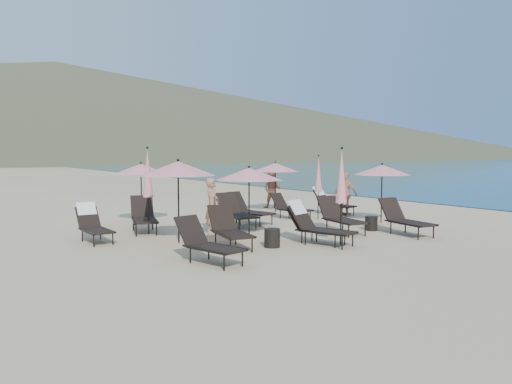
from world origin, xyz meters
TOP-DOWN VIEW (x-y plane):
  - ground at (0.00, 0.00)m, footprint 800.00×800.00m
  - volcanic_headland at (71.37, 302.62)m, footprint 690.00×690.00m
  - lounger_0 at (-4.65, -0.65)m, footprint 1.02×1.82m
  - lounger_1 at (-3.31, 0.64)m, footprint 1.00×1.88m
  - lounger_2 at (-1.18, -0.28)m, footprint 1.15×1.92m
  - lounger_3 at (-1.12, -0.16)m, footprint 1.07×1.73m
  - lounger_4 at (0.65, 0.73)m, footprint 1.00×1.93m
  - lounger_5 at (1.95, -0.62)m, footprint 0.94×1.88m
  - lounger_6 at (-5.94, 3.45)m, footprint 0.64×1.65m
  - lounger_7 at (-4.18, 4.24)m, footprint 1.20×1.96m
  - lounger_8 at (-1.34, 3.49)m, footprint 0.92×1.93m
  - lounger_9 at (-0.57, 3.93)m, footprint 1.01×1.91m
  - lounger_10 at (1.35, 4.07)m, footprint 0.95×1.67m
  - lounger_11 at (3.49, 4.21)m, footprint 1.00×1.80m
  - umbrella_open_0 at (-4.11, 1.93)m, footprint 2.09×2.09m
  - umbrella_open_1 at (-2.19, 1.42)m, footprint 1.91×1.91m
  - umbrella_open_2 at (3.32, 1.50)m, footprint 1.91×1.91m
  - umbrella_open_3 at (-3.49, 6.14)m, footprint 1.95×1.95m
  - umbrella_open_4 at (2.14, 6.04)m, footprint 1.90×1.90m
  - umbrella_closed_0 at (-0.68, -0.68)m, footprint 0.30×0.30m
  - umbrella_closed_1 at (2.13, 3.40)m, footprint 0.27×0.27m
  - umbrella_closed_2 at (-4.25, 3.66)m, footprint 0.30×0.30m
  - side_table_0 at (-2.41, 0.01)m, footprint 0.41×0.41m
  - side_table_1 at (1.75, 0.49)m, footprint 0.39×0.39m
  - beachgoer_a at (-2.58, 2.81)m, footprint 0.72×0.69m
  - beachgoer_b at (2.76, 7.11)m, footprint 0.95×1.00m
  - beachgoer_c at (3.62, 3.53)m, footprint 0.61×1.04m

SIDE VIEW (x-z plane):
  - ground at x=0.00m, z-range 0.00..0.00m
  - side_table_1 at x=1.75m, z-range 0.00..0.44m
  - side_table_0 at x=-2.41m, z-range 0.00..0.48m
  - lounger_10 at x=1.35m, z-range -0.03..0.88m
  - lounger_3 at x=-1.12m, z-range -0.03..0.90m
  - lounger_0 at x=-4.65m, z-range -0.03..0.95m
  - lounger_1 at x=-3.31m, z-range -0.03..0.99m
  - lounger_5 at x=1.95m, z-range -0.03..1.00m
  - lounger_6 at x=-5.94m, z-range -0.02..1.00m
  - lounger_9 at x=-0.57m, z-range -0.03..1.01m
  - lounger_7 at x=-4.18m, z-range -0.03..1.02m
  - lounger_4 at x=0.65m, z-range -0.03..1.02m
  - lounger_8 at x=-1.34m, z-range -0.03..1.03m
  - lounger_11 at x=3.49m, z-range -0.02..1.04m
  - lounger_2 at x=-1.18m, z-range -0.02..1.10m
  - beachgoer_b at x=2.76m, z-range 0.00..1.63m
  - beachgoer_a at x=-2.58m, z-range 0.00..1.66m
  - beachgoer_c at x=3.62m, z-range 0.00..1.67m
  - umbrella_closed_1 at x=2.13m, z-range 0.46..2.78m
  - umbrella_closed_0 at x=-0.68m, z-range 0.50..3.07m
  - umbrella_closed_2 at x=-4.25m, z-range 0.51..3.09m
  - umbrella_open_4 at x=2.14m, z-range 0.79..2.84m
  - umbrella_open_1 at x=-2.19m, z-range 0.79..2.84m
  - umbrella_open_2 at x=3.32m, z-range 0.79..2.84m
  - umbrella_open_3 at x=-3.49m, z-range 0.80..2.90m
  - umbrella_open_0 at x=-4.11m, z-range 0.87..3.12m
  - volcanic_headland at x=71.37m, z-range -1.01..53.99m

